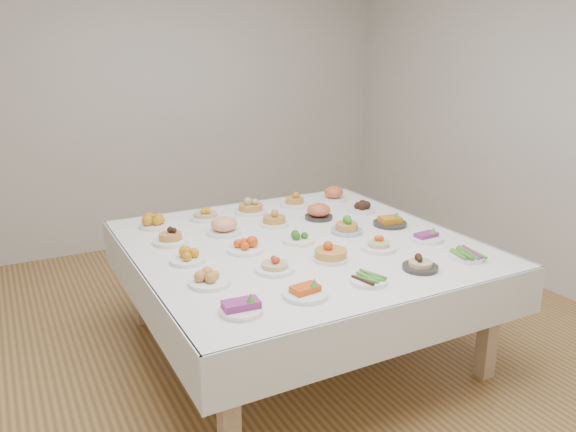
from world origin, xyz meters
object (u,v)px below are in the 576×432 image
display_table (299,252)px  dish_24 (334,194)px  dish_0 (241,304)px  dish_12 (299,237)px

display_table → dish_24: (0.73, 0.74, 0.13)m
dish_0 → dish_12: (0.71, 0.73, -0.01)m
display_table → dish_12: 0.10m
display_table → dish_0: bearing=-134.3°
dish_12 → dish_0: bearing=-134.2°
display_table → dish_0: dish_0 is taller
display_table → dish_24: 1.04m
display_table → dish_0: (-0.72, -0.74, 0.11)m
dish_12 → dish_24: (0.73, 0.74, 0.02)m
display_table → dish_24: size_ratio=9.76×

